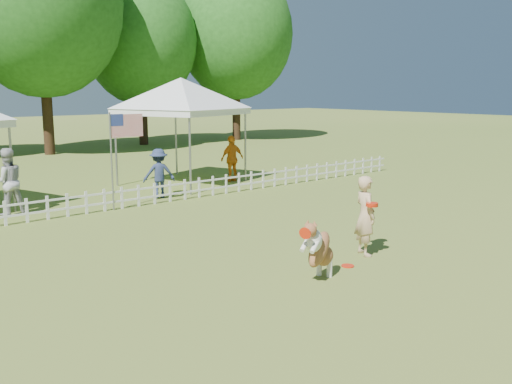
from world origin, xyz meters
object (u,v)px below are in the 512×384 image
handler (365,216)px  spectator_b (159,173)px  dog (320,249)px  flag_pole (112,162)px  spectator_a (7,182)px  canopy_tent_right (182,132)px  frisbee_on_turf (348,266)px  spectator_c (232,159)px

handler → spectator_b: (-0.01, 7.73, -0.05)m
handler → dog: handler is taller
flag_pole → spectator_a: size_ratio=1.51×
flag_pole → spectator_b: size_ratio=1.78×
handler → flag_pole: 7.20m
dog → canopy_tent_right: (3.68, 9.93, 1.19)m
canopy_tent_right → handler: bearing=-119.9°
dog → frisbee_on_turf: (0.94, 0.17, -0.53)m
flag_pole → spectator_b: 2.10m
handler → canopy_tent_right: 9.70m
canopy_tent_right → spectator_a: bearing=173.7°
frisbee_on_turf → flag_pole: bearing=98.3°
dog → handler: bearing=-5.4°
spectator_a → spectator_c: size_ratio=1.08×
canopy_tent_right → spectator_a: (-6.09, -1.31, -0.88)m
frisbee_on_turf → flag_pole: 7.42m
dog → spectator_a: (-2.41, 8.62, 0.31)m
flag_pole → dog: bearing=-87.2°
dog → spectator_c: (5.22, 9.17, 0.25)m
spectator_c → spectator_b: bearing=14.9°
spectator_a → frisbee_on_turf: bearing=113.6°
frisbee_on_turf → canopy_tent_right: 10.28m
handler → canopy_tent_right: canopy_tent_right is taller
spectator_a → spectator_c: 7.65m
flag_pole → spectator_a: 2.63m
canopy_tent_right → flag_pole: 4.59m
spectator_a → flag_pole: bearing=154.0°
handler → canopy_tent_right: size_ratio=0.45×
dog → spectator_c: 10.56m
dog → canopy_tent_right: size_ratio=0.31×
handler → flag_pole: (-1.88, 6.93, 0.51)m
canopy_tent_right → spectator_c: (1.54, -0.76, -0.94)m
flag_pole → spectator_c: (5.34, 1.77, -0.50)m
handler → spectator_c: spectator_c is taller
flag_pole → spectator_a: (-2.29, 1.22, -0.44)m
frisbee_on_turf → spectator_b: bearing=84.3°
flag_pole → spectator_c: flag_pole is taller
spectator_b → handler: bearing=111.4°
handler → spectator_a: (-4.16, 8.15, 0.08)m
frisbee_on_turf → spectator_c: spectator_c is taller
handler → spectator_b: 7.73m
handler → spectator_a: 9.15m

